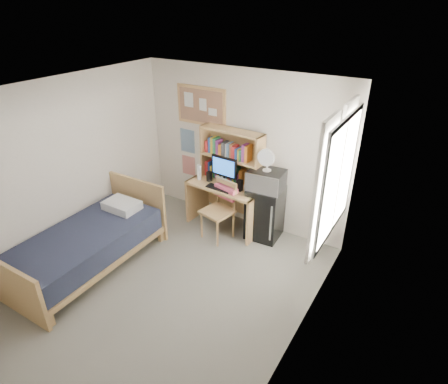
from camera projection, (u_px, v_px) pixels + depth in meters
The scene contains 25 objects.
floor at pixel (166, 288), 5.10m from camera, with size 3.60×4.20×0.02m, color gray.
ceiling at pixel (148, 96), 3.89m from camera, with size 3.60×4.20×0.02m, color silver.
wall_back at pixel (242, 150), 6.08m from camera, with size 3.60×0.04×2.60m, color white.
wall_left at pixel (61, 172), 5.32m from camera, with size 0.04×4.20×2.60m, color white.
wall_right at pixel (300, 251), 3.67m from camera, with size 0.04×4.20×2.60m, color white.
window_unit at pixel (335, 178), 4.46m from camera, with size 0.10×1.40×1.70m, color white.
curtain_left at pixel (322, 190), 4.17m from camera, with size 0.04×0.55×1.70m, color silver.
curtain_right at pixel (342, 166), 4.77m from camera, with size 0.04×0.55×1.70m, color silver.
bulletin_board at pixel (201, 106), 6.14m from camera, with size 0.94×0.03×0.64m, color #A07254.
poster_wave at pixel (188, 141), 6.60m from camera, with size 0.30×0.01×0.42m, color #215386.
poster_japan at pixel (189, 165), 6.82m from camera, with size 0.28×0.01×0.36m, color red.
desk at pixel (226, 205), 6.30m from camera, with size 1.26×0.63×0.79m, color #E0AE6D.
desk_chair at pixel (217, 211), 5.94m from camera, with size 0.49×0.49×0.98m, color tan.
mini_fridge at pixel (265, 212), 6.01m from camera, with size 0.51×0.51×0.87m, color black.
bed at pixel (87, 249), 5.37m from camera, with size 1.07×2.14×0.59m, color #1C2033.
hutch at pixel (232, 156), 6.02m from camera, with size 1.08×0.28×0.89m, color #E0AE6D.
monitor at pixel (224, 172), 5.96m from camera, with size 0.46×0.04×0.50m, color black.
keyboard at pixel (219, 188), 5.97m from camera, with size 0.44×0.14×0.02m, color black.
speaker_left at pixel (209, 176), 6.19m from camera, with size 0.07×0.07×0.17m, color black.
speaker_right at pixel (240, 185), 5.88m from camera, with size 0.08×0.08×0.18m, color black.
water_bottle at pixel (199, 172), 6.23m from camera, with size 0.07×0.07×0.25m, color silver.
hoodie at pixel (226, 192), 5.94m from camera, with size 0.41×0.13×0.20m, color #F05B7C.
microwave at pixel (266, 180), 5.71m from camera, with size 0.53×0.41×0.31m, color silver.
desk_fan at pixel (267, 161), 5.57m from camera, with size 0.26×0.26×0.32m, color silver.
pillow at pixel (122, 205), 5.77m from camera, with size 0.53×0.37×0.13m, color silver.
Camera 1 is at (2.71, -2.93, 3.52)m, focal length 30.00 mm.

